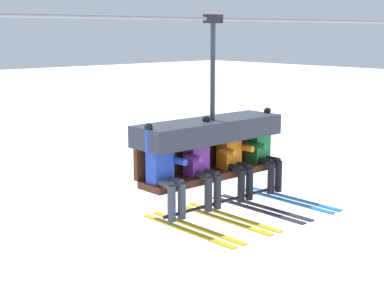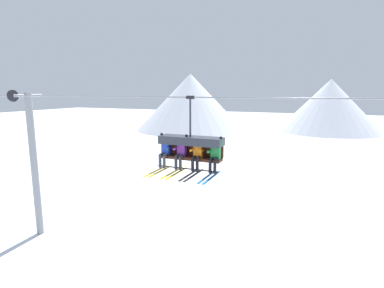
{
  "view_description": "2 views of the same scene",
  "coord_description": "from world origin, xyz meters",
  "px_view_note": "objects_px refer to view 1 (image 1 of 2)",
  "views": [
    {
      "loc": [
        -3.92,
        -6.8,
        7.22
      ],
      "look_at": [
        1.65,
        -0.66,
        5.63
      ],
      "focal_mm": 55.0,
      "sensor_mm": 36.0,
      "label": 1
    },
    {
      "loc": [
        6.21,
        -10.76,
        7.6
      ],
      "look_at": [
        2.03,
        -0.89,
        5.71
      ],
      "focal_mm": 28.0,
      "sensor_mm": 36.0,
      "label": 2
    }
  ],
  "objects_px": {
    "skier_blue": "(166,171)",
    "skier_green": "(265,151)",
    "chairlift_chair": "(209,139)",
    "skier_purple": "(202,164)",
    "skier_orange": "(235,158)"
  },
  "relations": [
    {
      "from": "skier_orange",
      "to": "skier_green",
      "type": "xyz_separation_m",
      "value": [
        0.67,
        0.01,
        0.02
      ]
    },
    {
      "from": "chairlift_chair",
      "to": "skier_green",
      "type": "xyz_separation_m",
      "value": [
        1.0,
        -0.21,
        -0.28
      ]
    },
    {
      "from": "skier_green",
      "to": "skier_blue",
      "type": "bearing_deg",
      "value": 180.0
    },
    {
      "from": "skier_purple",
      "to": "skier_orange",
      "type": "relative_size",
      "value": 1.0
    },
    {
      "from": "skier_purple",
      "to": "skier_orange",
      "type": "height_order",
      "value": "skier_purple"
    },
    {
      "from": "skier_blue",
      "to": "skier_orange",
      "type": "relative_size",
      "value": 1.0
    },
    {
      "from": "chairlift_chair",
      "to": "skier_orange",
      "type": "distance_m",
      "value": 0.5
    },
    {
      "from": "skier_blue",
      "to": "skier_orange",
      "type": "height_order",
      "value": "skier_blue"
    },
    {
      "from": "skier_blue",
      "to": "skier_purple",
      "type": "relative_size",
      "value": 1.0
    },
    {
      "from": "skier_blue",
      "to": "skier_green",
      "type": "height_order",
      "value": "same"
    },
    {
      "from": "chairlift_chair",
      "to": "skier_purple",
      "type": "relative_size",
      "value": 1.55
    },
    {
      "from": "chairlift_chair",
      "to": "skier_blue",
      "type": "bearing_deg",
      "value": -167.89
    },
    {
      "from": "skier_purple",
      "to": "chairlift_chair",
      "type": "bearing_deg",
      "value": 33.13
    },
    {
      "from": "skier_blue",
      "to": "skier_green",
      "type": "bearing_deg",
      "value": 0.0
    },
    {
      "from": "skier_blue",
      "to": "skier_orange",
      "type": "distance_m",
      "value": 1.33
    }
  ]
}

